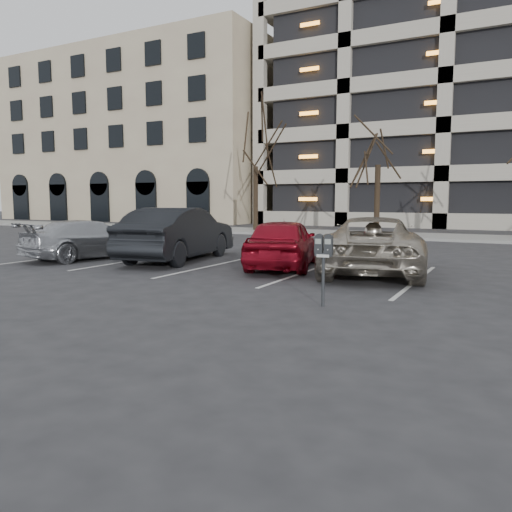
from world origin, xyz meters
TOP-DOWN VIEW (x-y plane):
  - ground at (0.00, 0.00)m, footprint 140.00×140.00m
  - sidewalk at (0.00, 16.00)m, footprint 80.00×4.00m
  - stall_lines at (-1.40, 2.30)m, footprint 16.90×5.20m
  - office_building at (-28.00, 29.92)m, footprint 26.00×16.20m
  - tree_a at (-10.00, 16.00)m, footprint 3.66×3.66m
  - tree_b at (-3.00, 16.00)m, footprint 3.53×3.53m
  - parking_meter at (0.45, -1.32)m, footprint 0.33×0.16m
  - suv_silver at (0.17, 3.15)m, footprint 3.43×5.55m
  - car_red at (-2.23, 2.83)m, footprint 2.64×4.34m
  - car_dark at (-5.81, 2.93)m, footprint 2.46×5.13m
  - car_silver at (-8.56, 2.00)m, footprint 2.68×4.53m

SIDE VIEW (x-z plane):
  - ground at x=0.00m, z-range 0.00..0.00m
  - stall_lines at x=-1.40m, z-range 0.00..0.01m
  - sidewalk at x=0.00m, z-range 0.00..0.12m
  - car_silver at x=-8.56m, z-range 0.00..1.23m
  - car_red at x=-2.23m, z-range 0.00..1.38m
  - suv_silver at x=0.17m, z-range 0.00..1.44m
  - car_dark at x=-5.81m, z-range 0.00..1.62m
  - parking_meter at x=0.45m, z-range 0.33..1.58m
  - tree_b at x=-3.00m, z-range 1.79..9.81m
  - tree_a at x=-10.00m, z-range 1.85..10.17m
  - office_building at x=-28.00m, z-range -0.01..14.99m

